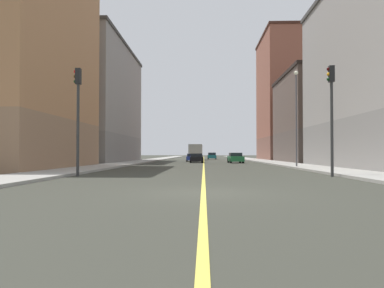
{
  "coord_description": "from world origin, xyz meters",
  "views": [
    {
      "loc": [
        0.01,
        -12.62,
        1.31
      ],
      "look_at": [
        -1.48,
        35.47,
        2.43
      ],
      "focal_mm": 35.63,
      "sensor_mm": 36.0,
      "label": 1
    }
  ],
  "objects_px": {
    "traffic_light_left_near": "(331,105)",
    "building_left_mid": "(314,118)",
    "building_right_corner": "(21,42)",
    "box_truck": "(196,152)",
    "building_right_midblock": "(98,104)",
    "car_green": "(236,158)",
    "car_black": "(196,158)",
    "building_left_far": "(285,98)",
    "car_teal": "(212,156)",
    "street_lamp_left_near": "(296,109)",
    "traffic_light_right_near": "(78,106)",
    "car_blue": "(192,158)"
  },
  "relations": [
    {
      "from": "traffic_light_left_near",
      "to": "building_left_mid",
      "type": "bearing_deg",
      "value": 75.57
    },
    {
      "from": "building_right_corner",
      "to": "box_truck",
      "type": "xyz_separation_m",
      "value": [
        13.52,
        39.9,
        -8.85
      ]
    },
    {
      "from": "building_right_midblock",
      "to": "car_green",
      "type": "bearing_deg",
      "value": -11.55
    },
    {
      "from": "building_left_mid",
      "to": "car_black",
      "type": "distance_m",
      "value": 16.9
    },
    {
      "from": "building_left_far",
      "to": "box_truck",
      "type": "xyz_separation_m",
      "value": [
        -16.5,
        -0.14,
        -9.97
      ]
    },
    {
      "from": "building_left_far",
      "to": "car_black",
      "type": "xyz_separation_m",
      "value": [
        -15.98,
        -19.48,
        -10.89
      ]
    },
    {
      "from": "building_right_corner",
      "to": "building_left_far",
      "type": "bearing_deg",
      "value": 53.14
    },
    {
      "from": "car_teal",
      "to": "street_lamp_left_near",
      "type": "bearing_deg",
      "value": -82.0
    },
    {
      "from": "car_black",
      "to": "traffic_light_right_near",
      "type": "bearing_deg",
      "value": -101.49
    },
    {
      "from": "traffic_light_left_near",
      "to": "car_green",
      "type": "relative_size",
      "value": 1.42
    },
    {
      "from": "car_teal",
      "to": "traffic_light_right_near",
      "type": "bearing_deg",
      "value": -98.69
    },
    {
      "from": "car_blue",
      "to": "box_truck",
      "type": "relative_size",
      "value": 0.57
    },
    {
      "from": "building_left_far",
      "to": "car_black",
      "type": "bearing_deg",
      "value": -129.37
    },
    {
      "from": "building_right_midblock",
      "to": "traffic_light_left_near",
      "type": "xyz_separation_m",
      "value": [
        22.05,
        -32.53,
        -4.36
      ]
    },
    {
      "from": "building_left_mid",
      "to": "street_lamp_left_near",
      "type": "distance_m",
      "value": 20.08
    },
    {
      "from": "car_black",
      "to": "car_teal",
      "type": "bearing_deg",
      "value": 84.43
    },
    {
      "from": "building_left_mid",
      "to": "car_blue",
      "type": "distance_m",
      "value": 18.56
    },
    {
      "from": "building_right_midblock",
      "to": "car_black",
      "type": "xyz_separation_m",
      "value": [
        14.03,
        -2.51,
        -7.7
      ]
    },
    {
      "from": "car_blue",
      "to": "car_green",
      "type": "distance_m",
      "value": 10.1
    },
    {
      "from": "street_lamp_left_near",
      "to": "car_teal",
      "type": "xyz_separation_m",
      "value": [
        -6.36,
        45.27,
        -4.42
      ]
    },
    {
      "from": "traffic_light_right_near",
      "to": "car_teal",
      "type": "bearing_deg",
      "value": 81.31
    },
    {
      "from": "traffic_light_right_near",
      "to": "building_right_corner",
      "type": "bearing_deg",
      "value": 130.01
    },
    {
      "from": "building_right_midblock",
      "to": "traffic_light_right_near",
      "type": "xyz_separation_m",
      "value": [
        7.93,
        -32.53,
        -4.39
      ]
    },
    {
      "from": "building_right_midblock",
      "to": "box_truck",
      "type": "height_order",
      "value": "building_right_midblock"
    },
    {
      "from": "building_left_mid",
      "to": "car_black",
      "type": "height_order",
      "value": "building_left_mid"
    },
    {
      "from": "building_left_far",
      "to": "car_teal",
      "type": "relative_size",
      "value": 5.48
    },
    {
      "from": "street_lamp_left_near",
      "to": "box_truck",
      "type": "relative_size",
      "value": 1.17
    },
    {
      "from": "car_black",
      "to": "car_green",
      "type": "bearing_deg",
      "value": -15.39
    },
    {
      "from": "street_lamp_left_near",
      "to": "building_right_corner",
      "type": "bearing_deg",
      "value": -173.37
    },
    {
      "from": "car_teal",
      "to": "car_green",
      "type": "distance_m",
      "value": 28.89
    },
    {
      "from": "traffic_light_right_near",
      "to": "car_teal",
      "type": "distance_m",
      "value": 58.16
    },
    {
      "from": "building_left_mid",
      "to": "building_right_corner",
      "type": "distance_m",
      "value": 37.18
    },
    {
      "from": "building_left_far",
      "to": "building_right_corner",
      "type": "distance_m",
      "value": 50.06
    },
    {
      "from": "car_green",
      "to": "street_lamp_left_near",
      "type": "bearing_deg",
      "value": -76.63
    },
    {
      "from": "traffic_light_right_near",
      "to": "car_green",
      "type": "xyz_separation_m",
      "value": [
        11.22,
        28.61,
        -3.28
      ]
    },
    {
      "from": "traffic_light_right_near",
      "to": "car_teal",
      "type": "xyz_separation_m",
      "value": [
        8.77,
        57.4,
        -3.26
      ]
    },
    {
      "from": "building_right_midblock",
      "to": "car_blue",
      "type": "height_order",
      "value": "building_right_midblock"
    },
    {
      "from": "building_left_mid",
      "to": "car_teal",
      "type": "bearing_deg",
      "value": 116.72
    },
    {
      "from": "car_teal",
      "to": "box_truck",
      "type": "height_order",
      "value": "box_truck"
    },
    {
      "from": "building_left_mid",
      "to": "building_right_midblock",
      "type": "bearing_deg",
      "value": 177.0
    },
    {
      "from": "car_black",
      "to": "street_lamp_left_near",
      "type": "bearing_deg",
      "value": -63.2
    },
    {
      "from": "car_blue",
      "to": "building_left_mid",
      "type": "bearing_deg",
      "value": -19.33
    },
    {
      "from": "building_right_corner",
      "to": "traffic_light_right_near",
      "type": "distance_m",
      "value": 13.93
    },
    {
      "from": "building_left_far",
      "to": "building_left_mid",
      "type": "bearing_deg",
      "value": -90.0
    },
    {
      "from": "box_truck",
      "to": "building_right_midblock",
      "type": "bearing_deg",
      "value": -128.77
    },
    {
      "from": "box_truck",
      "to": "traffic_light_right_near",
      "type": "bearing_deg",
      "value": -96.45
    },
    {
      "from": "building_left_far",
      "to": "car_green",
      "type": "height_order",
      "value": "building_left_far"
    },
    {
      "from": "traffic_light_right_near",
      "to": "building_left_mid",
      "type": "bearing_deg",
      "value": 54.49
    },
    {
      "from": "building_left_far",
      "to": "car_green",
      "type": "bearing_deg",
      "value": -117.48
    },
    {
      "from": "car_teal",
      "to": "building_right_midblock",
      "type": "bearing_deg",
      "value": -123.89
    }
  ]
}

